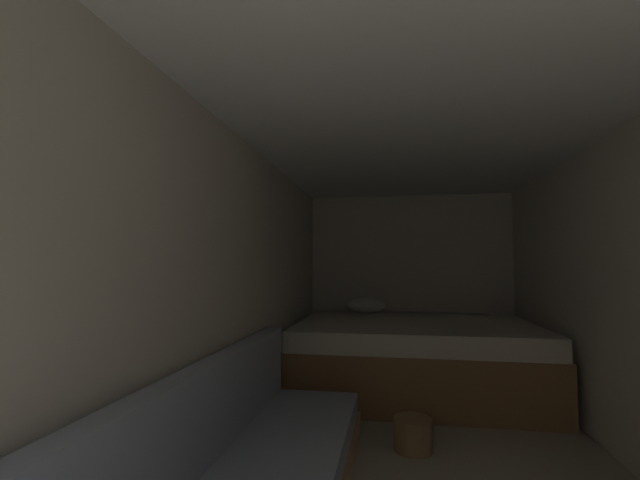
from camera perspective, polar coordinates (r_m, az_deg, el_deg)
wall_back at (r=5.35m, az=12.08°, el=-5.48°), size 2.55×0.05×2.14m
wall_left at (r=2.79m, az=-12.23°, el=-7.38°), size 0.05×5.47×2.14m
ceiling_slab at (r=2.74m, az=14.11°, el=15.82°), size 2.55×5.47×0.05m
bed at (r=4.49m, az=12.63°, el=-15.16°), size 2.33×1.77×0.88m
wicker_basket at (r=3.22m, az=12.60°, el=-24.43°), size 0.26×0.26×0.22m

